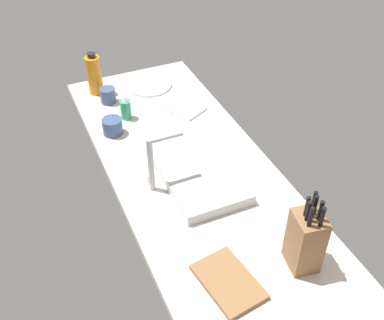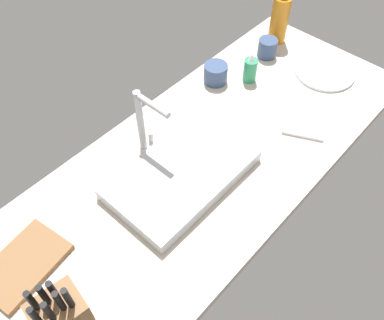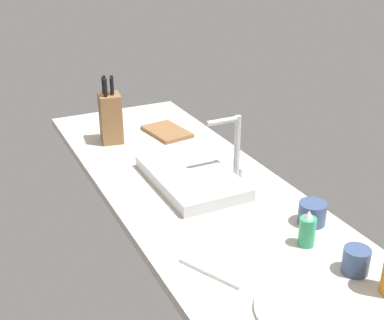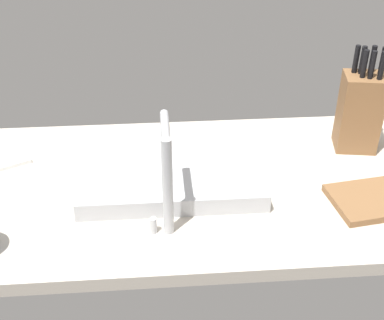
% 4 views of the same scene
% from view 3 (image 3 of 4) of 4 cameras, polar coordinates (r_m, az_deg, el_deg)
% --- Properties ---
extents(countertop_slab, '(1.91, 0.67, 0.04)m').
position_cam_3_polar(countertop_slab, '(1.97, -0.07, -2.99)').
color(countertop_slab, beige).
rests_on(countertop_slab, ground).
extents(sink_basin, '(0.47, 0.28, 0.05)m').
position_cam_3_polar(sink_basin, '(1.95, 0.07, -1.92)').
color(sink_basin, '#B7BABF').
rests_on(sink_basin, countertop_slab).
extents(faucet, '(0.06, 0.15, 0.25)m').
position_cam_3_polar(faucet, '(1.96, 4.69, 2.14)').
color(faucet, '#B7BABF').
rests_on(faucet, countertop_slab).
extents(knife_block, '(0.12, 0.11, 0.30)m').
position_cam_3_polar(knife_block, '(2.33, -9.11, 4.80)').
color(knife_block, brown).
rests_on(knife_block, countertop_slab).
extents(cutting_board, '(0.26, 0.19, 0.02)m').
position_cam_3_polar(cutting_board, '(2.43, -2.84, 3.20)').
color(cutting_board, brown).
rests_on(cutting_board, countertop_slab).
extents(soap_bottle, '(0.05, 0.05, 0.12)m').
position_cam_3_polar(soap_bottle, '(1.61, 12.78, -7.68)').
color(soap_bottle, '#2D9966').
rests_on(soap_bottle, countertop_slab).
extents(dinner_plate, '(0.24, 0.24, 0.01)m').
position_cam_3_polar(dinner_plate, '(1.39, 12.03, -16.04)').
color(dinner_plate, white).
rests_on(dinner_plate, countertop_slab).
extents(dish_towel, '(0.25, 0.22, 0.01)m').
position_cam_3_polar(dish_towel, '(1.52, 3.42, -11.33)').
color(dish_towel, white).
rests_on(dish_towel, countertop_slab).
extents(coffee_mug, '(0.08, 0.08, 0.08)m').
position_cam_3_polar(coffee_mug, '(1.54, 17.90, -10.67)').
color(coffee_mug, '#384C75').
rests_on(coffee_mug, countertop_slab).
extents(ceramic_cup, '(0.09, 0.09, 0.08)m').
position_cam_3_polar(ceramic_cup, '(1.73, 13.30, -5.82)').
color(ceramic_cup, '#384C75').
rests_on(ceramic_cup, countertop_slab).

